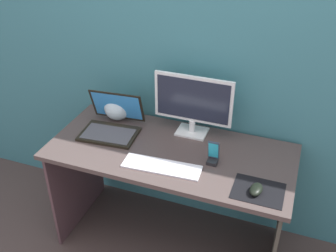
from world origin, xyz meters
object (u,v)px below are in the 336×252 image
fishbowl (117,107)px  keyboard_external (162,167)px  mouse (256,189)px  phone_in_dock (213,155)px  monitor (193,103)px  laptop (112,124)px

fishbowl → keyboard_external: (0.44, -0.38, -0.08)m
fishbowl → mouse: (0.95, -0.41, -0.06)m
mouse → phone_in_dock: (-0.26, 0.16, 0.03)m
mouse → phone_in_dock: 0.31m
monitor → phone_in_dock: bearing=-51.7°
laptop → keyboard_external: laptop is taller
laptop → fishbowl: bearing=103.0°
monitor → laptop: monitor is taller
monitor → laptop: (-0.46, -0.15, -0.16)m
phone_in_dock → mouse: bearing=-31.7°
laptop → fishbowl: 0.16m
monitor → keyboard_external: 0.43m
keyboard_external → mouse: 0.50m
fishbowl → mouse: fishbowl is taller
keyboard_external → mouse: mouse is taller
keyboard_external → monitor: bearing=79.1°
laptop → mouse: (0.91, -0.26, -0.03)m
monitor → mouse: (0.45, -0.40, -0.18)m
phone_in_dock → keyboard_external: bearing=-151.1°
fishbowl → monitor: bearing=-0.2°
fishbowl → keyboard_external: size_ratio=0.41×
fishbowl → phone_in_dock: bearing=-19.7°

